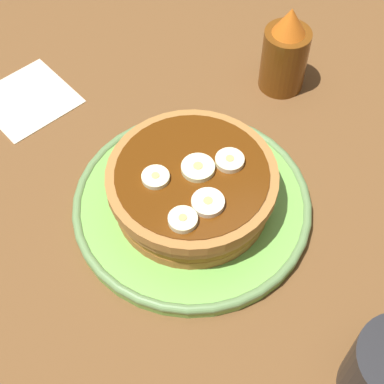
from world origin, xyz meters
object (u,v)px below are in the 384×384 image
Objects in this scene: banana_slice_4 at (230,161)px; syrup_bottle at (285,53)px; banana_slice_0 at (198,168)px; banana_slice_2 at (183,220)px; banana_slice_1 at (156,178)px; plate at (192,204)px; pancake_stack at (191,187)px; banana_slice_3 at (208,203)px; napkin at (28,99)px.

syrup_bottle is (-11.90, 16.70, -1.82)cm from banana_slice_4.
banana_slice_4 is (0.98, 3.39, 0.01)cm from banana_slice_0.
banana_slice_2 is at bearing -65.29° from banana_slice_4.
plate is at bearing 70.16° from banana_slice_1.
pancake_stack reaches higher than plate.
plate is 8.75cm from banana_slice_2.
syrup_bottle is (-15.24, 21.61, -1.83)cm from banana_slice_3.
pancake_stack is at bearing -103.70° from banana_slice_4.
banana_slice_3 reaches higher than plate.
plate is 27.79cm from napkin.
napkin is at bearing -153.82° from banana_slice_4.
syrup_bottle reaches higher than banana_slice_2.
syrup_bottle is at bearing 122.21° from banana_slice_2.
pancake_stack is 6.01× the size of banana_slice_4.
banana_slice_1 is (-1.32, -3.65, 6.15)cm from plate.
pancake_stack is 1.71× the size of napkin.
napkin is (-26.13, -9.18, -4.12)cm from pancake_stack.
napkin is (-30.89, -5.22, -7.03)cm from banana_slice_2.
banana_slice_2 is 0.27× the size of napkin.
banana_slice_2 is at bearing -82.86° from banana_slice_3.
banana_slice_1 is 6.30cm from banana_slice_3.
syrup_bottle reaches higher than banana_slice_4.
banana_slice_3 reaches higher than napkin.
napkin is at bearing -159.16° from banana_slice_0.
pancake_stack is 2.99cm from banana_slice_0.
banana_slice_2 is 32.11cm from napkin.
banana_slice_1 is 0.27× the size of napkin.
banana_slice_0 is 6.69cm from banana_slice_2.
napkin is at bearing -167.40° from banana_slice_1.
pancake_stack is at bearing -62.46° from syrup_bottle.
banana_slice_2 is at bearing -3.25° from banana_slice_1.
plate is 9.07× the size of banana_slice_2.
banana_slice_2 is 8.94cm from banana_slice_4.
napkin is (-26.20, -9.22, -0.82)cm from plate.
banana_slice_0 is 1.15× the size of banana_slice_4.
pancake_stack is at bearing 70.92° from banana_slice_1.
pancake_stack is 5.53× the size of banana_slice_3.
banana_slice_0 and banana_slice_2 have the same top height.
banana_slice_0 is 0.33× the size of napkin.
banana_slice_3 is at bearing -55.78° from banana_slice_4.
banana_slice_1 is at bearing -109.84° from plate.
plate is 7.57cm from banana_slice_3.
banana_slice_4 is at bearing 77.07° from plate.
banana_slice_1 is at bearing -109.08° from pancake_stack.
napkin is 34.09cm from syrup_bottle.
pancake_stack is (-0.07, -0.04, 3.31)cm from plate.
banana_slice_2 is at bearing -40.43° from plate.
banana_slice_3 is at bearing -54.81° from syrup_bottle.
banana_slice_4 is 0.26× the size of syrup_bottle.
banana_slice_3 is (-0.40, 3.22, -0.01)cm from banana_slice_2.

